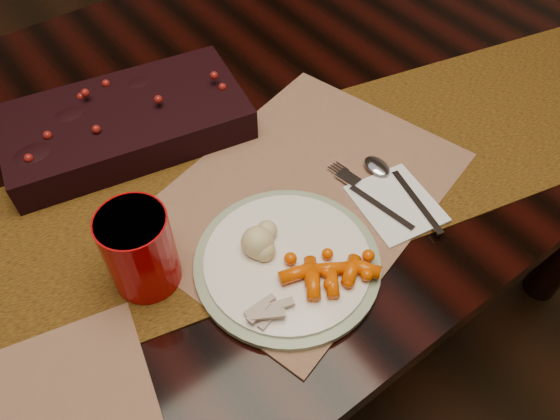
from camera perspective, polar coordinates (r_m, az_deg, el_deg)
floor at (r=1.56m, az=-5.48°, el=-12.95°), size 5.00×5.00×0.00m
dining_table at (r=1.23m, az=-6.79°, el=-5.37°), size 1.80×1.00×0.75m
table_runner at (r=0.84m, az=-6.65°, el=0.26°), size 1.71×0.72×0.00m
centerpiece at (r=0.95m, az=-15.94°, el=9.20°), size 0.42×0.27×0.08m
placemat_main at (r=0.85m, az=2.47°, el=1.75°), size 0.56×0.47×0.00m
dinner_plate at (r=0.76m, az=0.77°, el=-5.45°), size 0.31×0.31×0.01m
baby_carrots at (r=0.74m, az=4.63°, el=-5.70°), size 0.14×0.12×0.02m
mashed_potatoes at (r=0.75m, az=-1.56°, el=-3.15°), size 0.10×0.09×0.04m
turkey_shreds at (r=0.71m, az=-1.24°, el=-9.86°), size 0.08×0.08×0.02m
napkin at (r=0.85m, az=12.01°, el=0.63°), size 0.13×0.15×0.00m
fork at (r=0.84m, az=9.66°, el=1.08°), size 0.05×0.15×0.00m
spoon at (r=0.86m, az=12.80°, el=2.03°), size 0.07×0.17×0.00m
red_cup at (r=0.73m, az=-14.45°, el=-4.07°), size 0.11×0.11×0.13m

